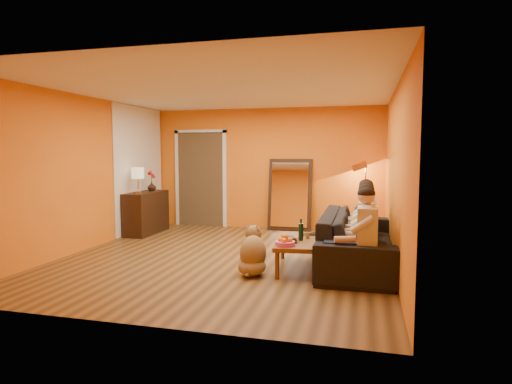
% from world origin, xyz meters
% --- Properties ---
extents(room_shell, '(5.00, 5.50, 2.60)m').
position_xyz_m(room_shell, '(0.00, 0.37, 1.30)').
color(room_shell, brown).
rests_on(room_shell, ground).
extents(white_accent, '(0.02, 1.90, 2.58)m').
position_xyz_m(white_accent, '(-2.48, 1.75, 1.30)').
color(white_accent, white).
rests_on(white_accent, wall_left).
extents(doorway_recess, '(1.06, 0.30, 2.10)m').
position_xyz_m(doorway_recess, '(-1.50, 2.83, 1.05)').
color(doorway_recess, '#3F2D19').
rests_on(doorway_recess, floor).
extents(door_jamb_left, '(0.08, 0.06, 2.20)m').
position_xyz_m(door_jamb_left, '(-2.07, 2.71, 1.05)').
color(door_jamb_left, white).
rests_on(door_jamb_left, wall_back).
extents(door_jamb_right, '(0.08, 0.06, 2.20)m').
position_xyz_m(door_jamb_right, '(-0.93, 2.71, 1.05)').
color(door_jamb_right, white).
rests_on(door_jamb_right, wall_back).
extents(door_header, '(1.22, 0.06, 0.08)m').
position_xyz_m(door_header, '(-1.50, 2.71, 2.12)').
color(door_header, white).
rests_on(door_header, wall_back).
extents(mirror_frame, '(0.92, 0.27, 1.51)m').
position_xyz_m(mirror_frame, '(0.55, 2.63, 0.76)').
color(mirror_frame, black).
rests_on(mirror_frame, floor).
extents(mirror_glass, '(0.78, 0.21, 1.35)m').
position_xyz_m(mirror_glass, '(0.55, 2.59, 0.76)').
color(mirror_glass, white).
rests_on(mirror_glass, mirror_frame).
extents(sideboard, '(0.44, 1.18, 0.85)m').
position_xyz_m(sideboard, '(-2.24, 1.55, 0.42)').
color(sideboard, black).
rests_on(sideboard, floor).
extents(table_lamp, '(0.24, 0.24, 0.51)m').
position_xyz_m(table_lamp, '(-2.24, 1.25, 1.10)').
color(table_lamp, beige).
rests_on(table_lamp, sideboard).
extents(sofa, '(2.62, 1.02, 0.76)m').
position_xyz_m(sofa, '(2.00, 0.08, 0.38)').
color(sofa, black).
rests_on(sofa, floor).
extents(coffee_table, '(0.77, 1.29, 0.42)m').
position_xyz_m(coffee_table, '(1.18, -0.37, 0.21)').
color(coffee_table, brown).
rests_on(coffee_table, floor).
extents(floor_lamp, '(0.31, 0.26, 1.44)m').
position_xyz_m(floor_lamp, '(2.10, 2.35, 0.72)').
color(floor_lamp, '#C27939').
rests_on(floor_lamp, floor).
extents(dog, '(0.48, 0.64, 0.68)m').
position_xyz_m(dog, '(0.64, -0.81, 0.34)').
color(dog, olive).
rests_on(dog, floor).
extents(person_far_left, '(0.70, 0.44, 1.22)m').
position_xyz_m(person_far_left, '(2.13, -0.92, 0.61)').
color(person_far_left, beige).
rests_on(person_far_left, sofa).
extents(person_mid_left, '(0.70, 0.44, 1.22)m').
position_xyz_m(person_mid_left, '(2.13, -0.37, 0.61)').
color(person_mid_left, gold).
rests_on(person_mid_left, sofa).
extents(person_mid_right, '(0.70, 0.44, 1.22)m').
position_xyz_m(person_mid_right, '(2.13, 0.18, 0.61)').
color(person_mid_right, '#8AB5D5').
rests_on(person_mid_right, sofa).
extents(person_far_right, '(0.70, 0.44, 1.22)m').
position_xyz_m(person_far_right, '(2.13, 0.73, 0.61)').
color(person_far_right, '#323136').
rests_on(person_far_right, sofa).
extents(fruit_bowl, '(0.26, 0.26, 0.16)m').
position_xyz_m(fruit_bowl, '(1.08, -0.82, 0.50)').
color(fruit_bowl, '#E651A7').
rests_on(fruit_bowl, coffee_table).
extents(wine_bottle, '(0.07, 0.07, 0.31)m').
position_xyz_m(wine_bottle, '(1.23, -0.42, 0.58)').
color(wine_bottle, black).
rests_on(wine_bottle, coffee_table).
extents(tumbler, '(0.10, 0.10, 0.09)m').
position_xyz_m(tumbler, '(1.30, -0.25, 0.46)').
color(tumbler, '#B27F3F').
rests_on(tumbler, coffee_table).
extents(laptop, '(0.43, 0.37, 0.03)m').
position_xyz_m(laptop, '(1.36, -0.02, 0.43)').
color(laptop, black).
rests_on(laptop, coffee_table).
extents(book_lower, '(0.24, 0.30, 0.02)m').
position_xyz_m(book_lower, '(1.00, -0.57, 0.43)').
color(book_lower, black).
rests_on(book_lower, coffee_table).
extents(book_mid, '(0.22, 0.28, 0.02)m').
position_xyz_m(book_mid, '(1.01, -0.56, 0.45)').
color(book_mid, red).
rests_on(book_mid, book_lower).
extents(book_upper, '(0.24, 0.28, 0.02)m').
position_xyz_m(book_upper, '(1.00, -0.58, 0.47)').
color(book_upper, black).
rests_on(book_upper, book_mid).
extents(vase, '(0.18, 0.18, 0.19)m').
position_xyz_m(vase, '(-2.24, 1.80, 0.94)').
color(vase, black).
rests_on(vase, sideboard).
extents(flowers, '(0.17, 0.17, 0.42)m').
position_xyz_m(flowers, '(-2.24, 1.80, 1.18)').
color(flowers, red).
rests_on(flowers, vase).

